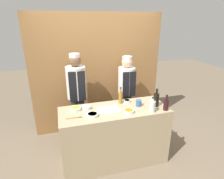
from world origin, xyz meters
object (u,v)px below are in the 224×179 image
Objects in this scene: wooden_spoon at (76,117)px; bottle_clear at (152,106)px; sauce_bowl_purple at (127,101)px; sauce_bowl_orange at (129,111)px; bottle_wine at (166,104)px; bottle_soy at (156,99)px; bottle_vinegar at (121,97)px; chef_left at (77,96)px; chef_right at (126,93)px; cup_blue at (139,103)px; sauce_bowl_red at (86,107)px; cup_cream at (154,100)px; sauce_bowl_brown at (92,115)px; sauce_bowl_yellow at (76,109)px; cutting_board at (109,110)px.

bottle_clear is at bearing -6.62° from wooden_spoon.
sauce_bowl_purple is 0.71× the size of sauce_bowl_orange.
bottle_soy is at bearing 114.80° from bottle_wine.
bottle_vinegar is (-0.12, 0.01, 0.09)m from sauce_bowl_purple.
chef_right is (0.97, 0.00, -0.05)m from chef_left.
cup_blue reaches higher than wooden_spoon.
chef_right reaches higher than bottle_vinegar.
bottle_wine is at bearing -0.69° from bottle_clear.
cup_blue reaches higher than sauce_bowl_orange.
sauce_bowl_red reaches higher than wooden_spoon.
sauce_bowl_red is at bearing -83.54° from chef_left.
bottle_soy is 1.28m from wooden_spoon.
chef_left reaches higher than bottle_clear.
sauce_bowl_purple is at bearing 161.30° from cup_cream.
bottle_vinegar is at bearing 129.42° from bottle_clear.
bottle_vinegar is 0.31m from cup_blue.
cup_cream is (1.07, 0.18, 0.02)m from sauce_bowl_brown.
chef_left reaches higher than sauce_bowl_yellow.
cup_blue is 0.29m from cup_cream.
cutting_board is (-0.26, 0.16, -0.02)m from sauce_bowl_orange.
sauce_bowl_brown reaches higher than cutting_board.
sauce_bowl_red is at bearing 169.38° from bottle_soy.
bottle_vinegar is at bearing -41.89° from chef_left.
sauce_bowl_red is 0.59× the size of wooden_spoon.
sauce_bowl_orange is at bearing -106.88° from sauce_bowl_purple.
bottle_clear is (-0.23, 0.00, -0.00)m from bottle_wine.
sauce_bowl_purple is 0.72m from sauce_bowl_brown.
bottle_clear is 1.44m from chef_left.
cutting_board is at bearing -140.96° from bottle_vinegar.
sauce_bowl_orange is 1.15m from chef_left.
chef_right is at bearing 31.29° from sauce_bowl_yellow.
chef_left is at bearing 143.64° from bottle_soy.
bottle_vinegar is 1.12× the size of bottle_wine.
bottle_vinegar reaches higher than sauce_bowl_orange.
sauce_bowl_purple is at bearing 3.81° from sauce_bowl_yellow.
chef_right reaches higher than bottle_soy.
sauce_bowl_purple is 0.33× the size of cutting_board.
sauce_bowl_red is 1.11m from chef_right.
wooden_spoon is 0.89m from chef_left.
bottle_wine is at bearing -65.20° from bottle_soy.
wooden_spoon is (-0.02, -0.24, -0.02)m from sauce_bowl_yellow.
sauce_bowl_red is 0.66m from sauce_bowl_orange.
chef_right is (1.09, 0.89, -0.08)m from wooden_spoon.
bottle_wine is 1.05× the size of bottle_clear.
sauce_bowl_yellow is 1.16m from bottle_clear.
cutting_board is 1.34× the size of bottle_wine.
bottle_clear reaches higher than sauce_bowl_yellow.
cutting_board is 0.21× the size of chef_right.
sauce_bowl_brown is 1.08m from cup_cream.
bottle_clear is (0.89, -0.11, 0.07)m from sauce_bowl_brown.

